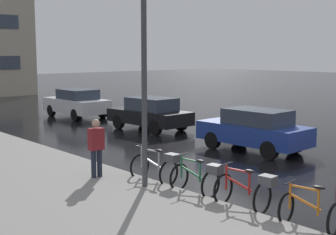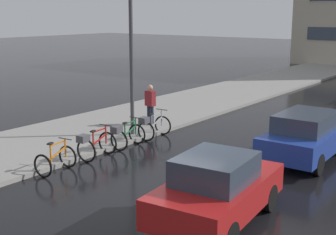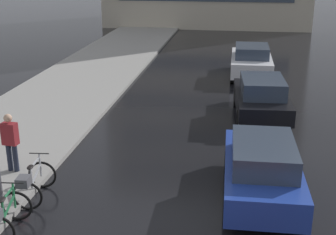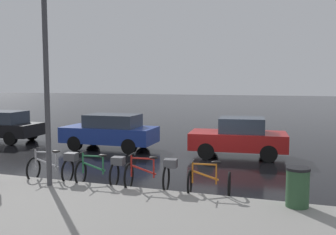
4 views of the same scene
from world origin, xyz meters
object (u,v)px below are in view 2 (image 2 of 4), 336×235
pedestrian (150,104)px  car_red (217,189)px  car_blue (307,135)px  streetlamp (131,28)px  bicycle_farthest (152,126)px  bicycle_nearest (56,160)px  bicycle_third (126,135)px  bicycle_second (94,144)px

pedestrian → car_red: bearing=-41.3°
car_blue → streetlamp: (-6.12, -1.28, 3.23)m
bicycle_farthest → car_red: car_red is taller
bicycle_nearest → bicycle_farthest: bearing=91.2°
bicycle_third → pedestrian: (-1.19, 2.78, 0.51)m
bicycle_third → car_blue: bearing=24.9°
car_blue → car_red: bearing=-88.8°
bicycle_second → streetlamp: bearing=106.1°
bicycle_farthest → pedestrian: bearing=131.7°
bicycle_second → bicycle_farthest: 3.02m
bicycle_second → streetlamp: (-0.78, 2.71, 3.53)m
bicycle_farthest → car_blue: size_ratio=0.36×
bicycle_third → car_blue: 5.93m
bicycle_third → pedestrian: pedestrian is taller
bicycle_nearest → car_red: (5.44, -0.00, 0.39)m
bicycle_third → car_blue: car_blue is taller
streetlamp → bicycle_nearest: bearing=-79.4°
pedestrian → streetlamp: bearing=-74.6°
car_blue → bicycle_farthest: bearing=-169.8°
bicycle_second → car_red: 5.68m
bicycle_farthest → streetlamp: 3.61m
bicycle_second → car_blue: bearing=36.8°
car_red → pedestrian: pedestrian is taller
bicycle_third → bicycle_farthest: size_ratio=0.93×
bicycle_second → car_blue: car_blue is taller
car_blue → pedestrian: pedestrian is taller
bicycle_third → car_red: bearing=-29.2°
bicycle_nearest → bicycle_third: size_ratio=0.83×
streetlamp → car_blue: bearing=11.8°
bicycle_third → pedestrian: bearing=113.1°
bicycle_farthest → car_red: (5.54, -4.58, 0.28)m
bicycle_farthest → streetlamp: streetlamp is taller
pedestrian → bicycle_second: bearing=-74.2°
bicycle_second → bicycle_third: (-0.03, 1.50, -0.01)m
bicycle_second → bicycle_farthest: same height
car_blue → bicycle_second: bearing=-143.2°
bicycle_second → car_red: (5.46, -1.57, 0.28)m
car_red → bicycle_farthest: bearing=140.4°
bicycle_third → bicycle_farthest: bicycle_farthest is taller
bicycle_nearest → streetlamp: bearing=100.6°
bicycle_third → bicycle_second: bearing=-88.8°
car_blue → bicycle_third: bearing=-155.1°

